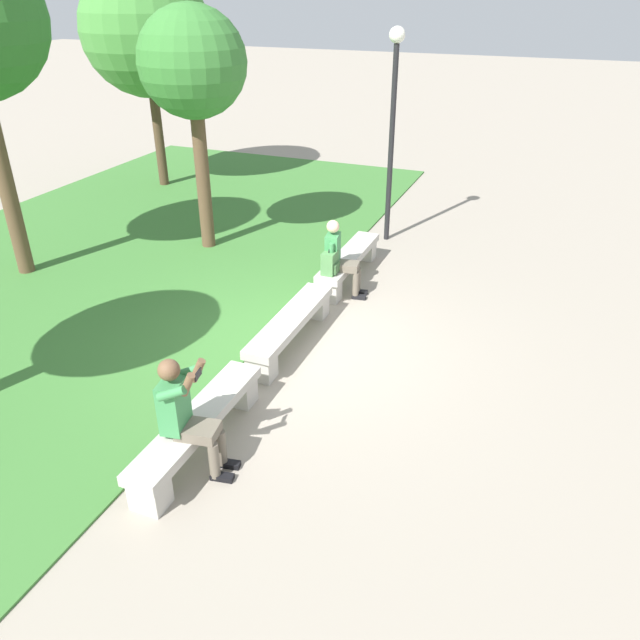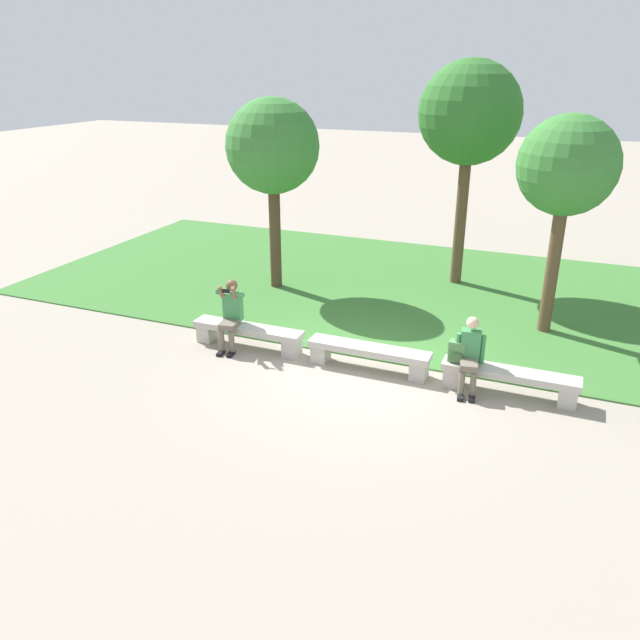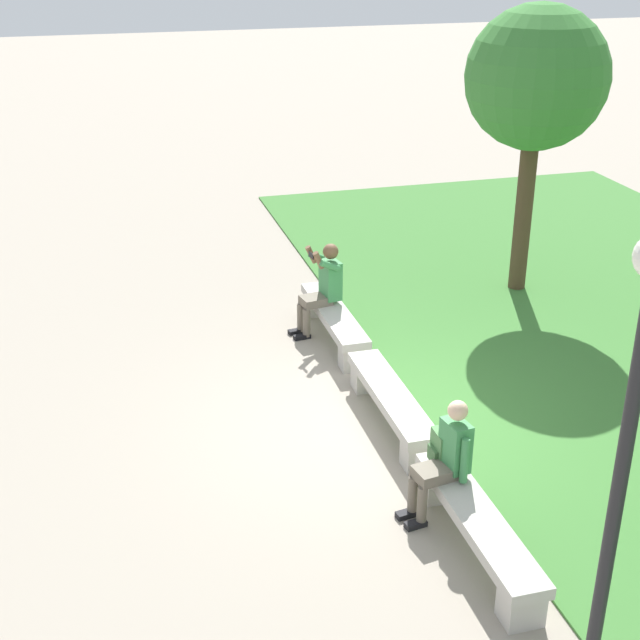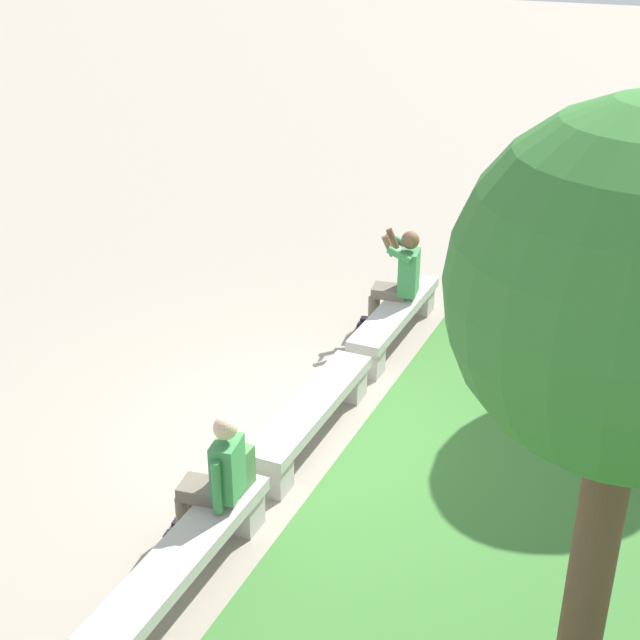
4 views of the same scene
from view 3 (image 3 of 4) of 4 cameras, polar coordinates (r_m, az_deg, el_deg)
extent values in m
plane|color=gray|center=(10.63, 4.51, -6.69)|extent=(80.00, 80.00, 0.00)
cube|color=#B7B2A8|center=(12.48, 0.90, 0.36)|extent=(2.19, 0.40, 0.12)
cube|color=#B7B2A8|center=(13.37, -0.19, 1.03)|extent=(0.28, 0.34, 0.33)
cube|color=#B7B2A8|center=(11.78, 2.12, -2.39)|extent=(0.28, 0.34, 0.33)
cube|color=#B7B2A8|center=(10.43, 4.58, -4.86)|extent=(2.19, 0.40, 0.12)
cube|color=#B7B2A8|center=(11.29, 2.99, -3.67)|extent=(0.28, 0.34, 0.33)
cube|color=#B7B2A8|center=(9.82, 6.33, -8.52)|extent=(0.28, 0.34, 0.33)
cube|color=#B7B2A8|center=(8.57, 10.07, -12.43)|extent=(2.19, 0.40, 0.12)
cube|color=#B7B2A8|center=(9.37, 7.62, -10.35)|extent=(0.28, 0.34, 0.33)
cube|color=#B7B2A8|center=(8.09, 12.75, -17.37)|extent=(0.28, 0.34, 0.33)
cube|color=black|center=(12.82, -1.51, -0.73)|extent=(0.14, 0.25, 0.06)
cylinder|color=#6B6051|center=(12.76, -1.23, 0.18)|extent=(0.11, 0.11, 0.42)
cube|color=black|center=(12.65, -1.15, -1.08)|extent=(0.14, 0.25, 0.06)
cylinder|color=#6B6051|center=(12.59, -0.87, -0.16)|extent=(0.11, 0.11, 0.42)
cube|color=#6B6051|center=(12.63, -0.27, 1.27)|extent=(0.36, 0.46, 0.12)
cube|color=#3D894C|center=(12.61, 0.68, 2.61)|extent=(0.37, 0.27, 0.56)
sphere|color=brown|center=(12.46, 0.69, 4.41)|extent=(0.22, 0.22, 0.22)
cylinder|color=#3D894C|center=(12.63, -0.09, 4.06)|extent=(0.14, 0.32, 0.21)
cylinder|color=brown|center=(12.49, -0.56, 4.21)|extent=(0.09, 0.19, 0.27)
cylinder|color=#3D894C|center=(12.31, 0.64, 3.50)|extent=(0.14, 0.32, 0.21)
cylinder|color=brown|center=(12.28, -0.08, 3.85)|extent=(0.13, 0.20, 0.27)
cube|color=black|center=(12.35, -0.57, 4.17)|extent=(0.15, 0.04, 0.08)
cube|color=black|center=(9.15, 5.57, -12.25)|extent=(0.13, 0.23, 0.06)
cylinder|color=#6B6051|center=(9.05, 5.96, -11.09)|extent=(0.10, 0.10, 0.42)
cube|color=black|center=(9.03, 6.14, -12.87)|extent=(0.13, 0.23, 0.06)
cylinder|color=#6B6051|center=(8.93, 6.54, -11.69)|extent=(0.10, 0.10, 0.42)
cube|color=#6B6051|center=(8.92, 7.34, -9.67)|extent=(0.34, 0.44, 0.12)
cube|color=#3D894C|center=(8.88, 8.66, -7.93)|extent=(0.35, 0.25, 0.52)
sphere|color=beige|center=(8.68, 8.82, -5.75)|extent=(0.20, 0.20, 0.20)
cylinder|color=#3D894C|center=(9.03, 7.85, -7.62)|extent=(0.08, 0.08, 0.48)
cylinder|color=#3D894C|center=(8.76, 9.23, -8.86)|extent=(0.08, 0.08, 0.48)
cube|color=#4C7F47|center=(9.09, 7.96, -8.06)|extent=(0.28, 0.20, 0.36)
cube|color=#395F35|center=(9.09, 7.29, -8.55)|extent=(0.20, 0.06, 0.16)
torus|color=black|center=(8.99, 8.03, -6.99)|extent=(0.10, 0.02, 0.10)
cylinder|color=#4C3826|center=(14.27, 12.92, 6.99)|extent=(0.27, 0.27, 2.70)
sphere|color=#387A33|center=(13.83, 13.71, 14.85)|extent=(2.12, 2.12, 2.12)
cylinder|color=black|center=(6.33, 18.16, -12.71)|extent=(0.10, 0.10, 3.57)
camera|label=1|loc=(15.43, -16.33, 20.00)|focal=35.00mm
camera|label=2|loc=(8.42, -64.94, 7.78)|focal=35.00mm
camera|label=4|loc=(6.61, 60.99, 8.13)|focal=50.00mm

